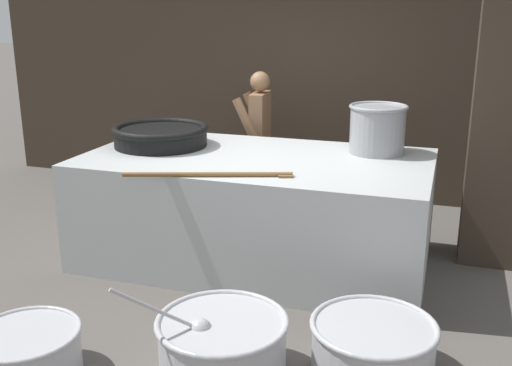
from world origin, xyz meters
TOP-DOWN VIEW (x-y plane):
  - ground_plane at (0.00, 0.00)m, footprint 60.00×60.00m
  - back_wall at (0.00, 2.38)m, footprint 8.96×0.24m
  - support_pillar at (2.12, 0.71)m, footprint 0.50×0.50m
  - hearth_platform at (0.00, 0.00)m, footprint 3.19×1.76m
  - giant_wok_near at (-1.05, 0.14)m, footprint 0.96×0.96m
  - stock_pot at (1.04, 0.50)m, footprint 0.55×0.55m
  - stirring_paddle at (-0.10, -0.76)m, footprint 1.34×0.51m
  - cook at (-0.43, 1.43)m, footprint 0.41×0.62m
  - prep_bowl_vegetables at (0.41, -1.93)m, footprint 0.97×0.90m
  - prep_bowl_meat at (1.33, -1.56)m, footprint 0.85×0.85m
  - prep_bowl_extra at (-0.82, -2.31)m, footprint 0.72×0.72m

SIDE VIEW (x-z plane):
  - ground_plane at x=0.00m, z-range 0.00..0.00m
  - prep_bowl_extra at x=-0.82m, z-range 0.02..0.35m
  - prep_bowl_meat at x=1.33m, z-range 0.02..0.39m
  - prep_bowl_vegetables at x=0.41m, z-range -0.15..0.63m
  - hearth_platform at x=0.00m, z-range 0.00..1.02m
  - cook at x=-0.43m, z-range 0.07..1.72m
  - stirring_paddle at x=-0.10m, z-range 1.02..1.06m
  - giant_wok_near at x=-1.05m, z-range 1.03..1.24m
  - stock_pot at x=1.04m, z-range 1.03..1.49m
  - back_wall at x=0.00m, z-range 0.00..3.74m
  - support_pillar at x=2.12m, z-range 0.00..3.74m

